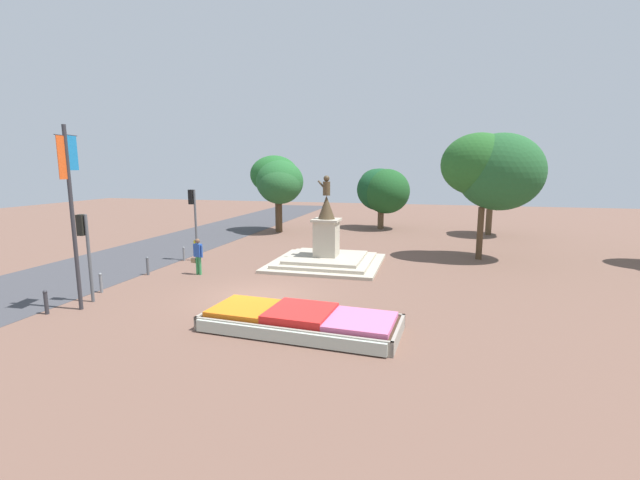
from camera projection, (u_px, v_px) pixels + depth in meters
The scene contains 16 objects.
ground_plane at pixel (258, 297), 17.29m from camera, with size 94.41×94.41×0.00m, color brown.
street_asphalt_strip at pixel (55, 280), 19.76m from camera, with size 6.53×82.60×0.01m, color #3D3D42.
flower_planter at pixel (300, 321), 13.70m from camera, with size 6.52×2.97×0.67m.
statue_monument at pixel (326, 252), 22.96m from camera, with size 5.76×5.76×4.76m.
traffic_light_near_crossing at pixel (85, 241), 16.26m from camera, with size 0.42×0.31×3.41m.
traffic_light_mid_block at pixel (194, 212), 23.60m from camera, with size 0.41×0.29×3.97m.
banner_pole at pixel (72, 209), 15.13m from camera, with size 0.26×1.21×6.62m.
pedestrian_with_handbag at pixel (198, 254), 20.73m from camera, with size 0.72×0.31×1.78m.
kerb_bollard_south at pixel (46, 301), 15.16m from camera, with size 0.15×0.15×0.89m.
kerb_bollard_mid_a at pixel (101, 282), 17.79m from camera, with size 0.13×0.13×0.85m.
kerb_bollard_mid_b at pixel (148, 265), 20.72m from camera, with size 0.14×0.14×0.90m.
kerb_bollard_north at pixel (184, 253), 23.91m from camera, with size 0.13×0.13×0.80m.
park_tree_far_left at pixel (278, 180), 34.18m from camera, with size 4.60×4.85×6.15m.
park_tree_behind_statue at pixel (490, 168), 23.66m from camera, with size 5.55×4.05×7.07m.
park_tree_far_right at pixel (382, 190), 36.18m from camera, with size 4.46×4.27×5.10m.
park_tree_mid_canopy at pixel (499, 185), 32.37m from camera, with size 3.56×4.30×5.47m.
Camera 1 is at (6.59, -15.51, 5.14)m, focal length 24.00 mm.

